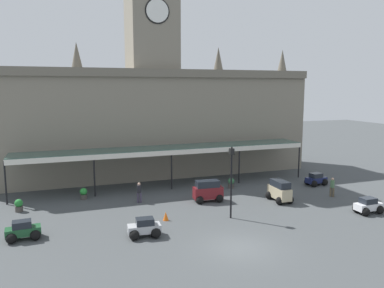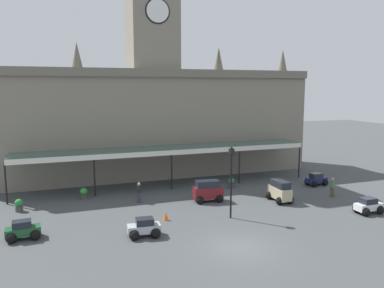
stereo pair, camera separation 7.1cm
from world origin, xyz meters
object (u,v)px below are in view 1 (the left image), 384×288
(car_beige_van, at_px, (280,192))
(pedestrian_crossing_forecourt, at_px, (139,192))
(planter_forecourt_centre, at_px, (84,194))
(victorian_lamppost, at_px, (231,174))
(car_white_sedan, at_px, (368,207))
(pedestrian_near_entrance, at_px, (332,186))
(traffic_cone, at_px, (166,216))
(planter_by_canopy, at_px, (231,183))
(car_navy_sedan, at_px, (316,180))
(car_maroon_van, at_px, (208,192))
(car_green_sedan, at_px, (23,231))
(planter_near_kerb, at_px, (19,205))
(car_silver_sedan, at_px, (144,229))

(car_beige_van, distance_m, pedestrian_crossing_forecourt, 11.53)
(car_beige_van, xyz_separation_m, planter_forecourt_centre, (-15.18, 6.08, -0.32))
(victorian_lamppost, distance_m, planter_forecourt_centre, 13.08)
(car_white_sedan, relative_size, planter_forecourt_centre, 2.14)
(pedestrian_crossing_forecourt, bearing_deg, pedestrian_near_entrance, -13.87)
(pedestrian_near_entrance, bearing_deg, car_beige_van, 175.75)
(traffic_cone, relative_size, planter_by_canopy, 0.64)
(car_navy_sedan, xyz_separation_m, planter_forecourt_centre, (-21.39, 2.74, -0.01))
(car_navy_sedan, relative_size, traffic_cone, 3.47)
(car_navy_sedan, relative_size, pedestrian_near_entrance, 1.27)
(car_maroon_van, bearing_deg, car_green_sedan, -165.74)
(car_white_sedan, height_order, planter_near_kerb, car_white_sedan)
(car_maroon_van, bearing_deg, victorian_lamppost, -89.55)
(car_maroon_van, height_order, planter_forecourt_centre, car_maroon_van)
(car_green_sedan, distance_m, car_navy_sedan, 26.00)
(pedestrian_near_entrance, relative_size, traffic_cone, 2.72)
(car_silver_sedan, distance_m, planter_forecourt_centre, 10.16)
(car_silver_sedan, bearing_deg, car_green_sedan, 163.76)
(car_maroon_van, height_order, car_silver_sedan, car_maroon_van)
(planter_by_canopy, height_order, planter_near_kerb, same)
(car_green_sedan, relative_size, victorian_lamppost, 0.40)
(car_green_sedan, xyz_separation_m, victorian_lamppost, (13.79, -0.80, 2.71))
(car_navy_sedan, bearing_deg, car_green_sedan, -169.19)
(car_beige_van, relative_size, car_white_sedan, 1.18)
(planter_near_kerb, bearing_deg, car_maroon_van, -9.55)
(car_navy_sedan, height_order, car_silver_sedan, same)
(victorian_lamppost, bearing_deg, car_white_sedan, -13.93)
(car_green_sedan, relative_size, car_beige_van, 0.87)
(pedestrian_crossing_forecourt, bearing_deg, car_beige_van, -18.04)
(car_beige_van, bearing_deg, planter_forecourt_centre, 158.16)
(victorian_lamppost, distance_m, planter_by_canopy, 8.72)
(car_white_sedan, relative_size, pedestrian_near_entrance, 1.23)
(pedestrian_near_entrance, bearing_deg, car_green_sedan, -177.27)
(traffic_cone, height_order, planter_by_canopy, planter_by_canopy)
(car_silver_sedan, relative_size, pedestrian_crossing_forecourt, 1.27)
(planter_forecourt_centre, bearing_deg, traffic_cone, -55.15)
(car_white_sedan, xyz_separation_m, traffic_cone, (-14.67, 3.62, -0.20))
(pedestrian_crossing_forecourt, height_order, pedestrian_near_entrance, same)
(car_silver_sedan, height_order, planter_forecourt_centre, car_silver_sedan)
(car_navy_sedan, relative_size, planter_by_canopy, 2.22)
(car_green_sedan, height_order, planter_by_canopy, car_green_sedan)
(car_maroon_van, xyz_separation_m, victorian_lamppost, (0.03, -4.30, 2.41))
(car_green_sedan, bearing_deg, planter_near_kerb, 96.76)
(car_white_sedan, distance_m, planter_near_kerb, 26.29)
(car_silver_sedan, bearing_deg, planter_forecourt_centre, 107.24)
(car_maroon_van, bearing_deg, planter_forecourt_centre, 156.76)
(car_maroon_van, height_order, planter_by_canopy, car_maroon_van)
(car_white_sedan, bearing_deg, car_beige_van, 133.42)
(victorian_lamppost, bearing_deg, pedestrian_near_entrance, 10.54)
(car_maroon_van, relative_size, victorian_lamppost, 0.47)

